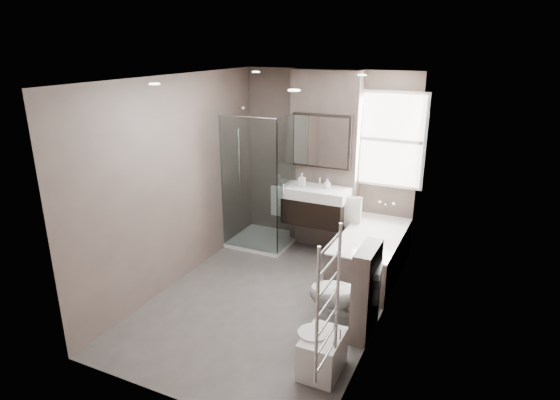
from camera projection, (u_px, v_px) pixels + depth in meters
The scene contains 15 objects.
room at pixel (271, 196), 5.29m from camera, with size 2.70×3.90×2.70m.
vanity_pier at pixel (325, 162), 6.81m from camera, with size 1.00×0.25×2.60m, color brown.
vanity at pixel (315, 205), 6.69m from camera, with size 0.95×0.47×0.66m.
mirror_cabinet at pixel (321, 141), 6.56m from camera, with size 0.86×0.08×0.76m.
towel_left at pixel (279, 201), 6.90m from camera, with size 0.24×0.06×0.44m, color white.
towel_right at pixel (352, 212), 6.46m from camera, with size 0.24×0.06×0.44m, color white.
shower_enclosure at pixel (266, 215), 7.01m from camera, with size 0.90×0.90×2.00m.
bathtub at pixel (371, 252), 6.18m from camera, with size 0.75×1.60×0.57m.
window at pixel (390, 140), 6.42m from camera, with size 0.98×0.06×1.33m.
toilet at pixel (344, 295), 5.00m from camera, with size 0.43×0.75×0.77m, color white.
cistern_box at pixel (366, 291), 4.85m from camera, with size 0.19×0.55×1.00m.
bidet at pixel (322, 353), 4.36m from camera, with size 0.41×0.48×0.50m.
towel_radiator at pixel (328, 302), 3.47m from camera, with size 0.03×0.49×1.10m.
soap_bottle_a at pixel (302, 180), 6.64m from camera, with size 0.09×0.09×0.19m, color white.
soap_bottle_b at pixel (327, 183), 6.56m from camera, with size 0.11×0.11×0.14m, color white.
Camera 1 is at (2.21, -4.51, 2.96)m, focal length 30.00 mm.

